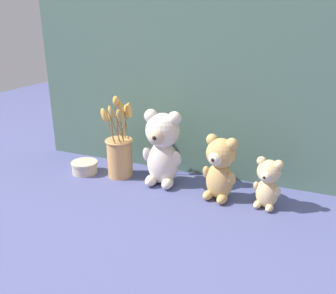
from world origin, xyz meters
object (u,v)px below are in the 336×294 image
teddy_bear_medium (220,167)px  teddy_bear_small (268,182)px  teddy_bear_large (162,147)px  decorative_tin_tall (85,167)px  flower_vase (120,151)px

teddy_bear_medium → teddy_bear_small: 0.17m
teddy_bear_large → teddy_bear_small: (0.39, -0.04, -0.06)m
teddy_bear_small → decorative_tin_tall: 0.73m
teddy_bear_small → flower_vase: flower_vase is taller
teddy_bear_large → decorative_tin_tall: teddy_bear_large is taller
teddy_bear_large → flower_vase: flower_vase is taller
teddy_bear_large → decorative_tin_tall: bearing=-174.9°
teddy_bear_small → teddy_bear_medium: bearing=180.0°
teddy_bear_large → flower_vase: (-0.18, 0.00, -0.04)m
teddy_bear_small → flower_vase: size_ratio=0.53×
teddy_bear_medium → flower_vase: 0.42m
flower_vase → teddy_bear_small: bearing=-3.8°
flower_vase → teddy_bear_medium: bearing=-5.3°
teddy_bear_large → decorative_tin_tall: (-0.34, -0.03, -0.13)m
flower_vase → decorative_tin_tall: 0.17m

